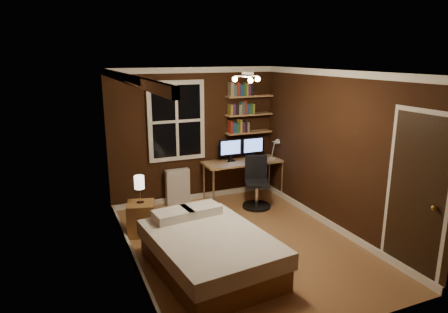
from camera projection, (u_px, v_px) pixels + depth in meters
name	position (u px, v px, depth m)	size (l,w,h in m)	color
floor	(242.00, 244.00, 5.91)	(4.20, 4.20, 0.00)	olive
wall_back	(194.00, 135.00, 7.47)	(3.20, 0.04, 2.50)	black
wall_left	(128.00, 176.00, 4.98)	(0.04, 4.20, 2.50)	black
wall_right	(336.00, 152.00, 6.21)	(0.04, 4.20, 2.50)	black
ceiling	(244.00, 72.00, 5.29)	(3.20, 4.20, 0.02)	white
window	(176.00, 121.00, 7.23)	(1.06, 0.06, 1.46)	silver
door	(415.00, 197.00, 4.88)	(0.03, 0.82, 2.05)	black
door_knob	(434.00, 208.00, 4.60)	(0.06, 0.06, 0.06)	gold
ceiling_fixture	(248.00, 80.00, 5.22)	(0.44, 0.44, 0.18)	beige
bookshelf_lower	(249.00, 132.00, 7.77)	(0.92, 0.22, 0.03)	#9F784D
books_row_lower	(249.00, 126.00, 7.74)	(0.42, 0.16, 0.23)	maroon
bookshelf_middle	(249.00, 114.00, 7.68)	(0.92, 0.22, 0.03)	#9F784D
books_row_middle	(249.00, 108.00, 7.65)	(0.54, 0.16, 0.23)	navy
bookshelf_upper	(249.00, 96.00, 7.60)	(0.92, 0.22, 0.03)	#9F784D
books_row_upper	(249.00, 89.00, 7.57)	(0.48, 0.16, 0.23)	#265932
bed	(210.00, 251.00, 5.12)	(1.53, 1.98, 0.63)	brown
nightstand	(141.00, 219.00, 6.17)	(0.41, 0.41, 0.51)	brown
bedside_lamp	(140.00, 190.00, 6.06)	(0.15, 0.15, 0.43)	white
radiator	(178.00, 187.00, 7.44)	(0.44, 0.15, 0.66)	beige
desk	(243.00, 164.00, 7.66)	(1.57, 0.59, 0.74)	#9F784D
monitor_left	(230.00, 150.00, 7.57)	(0.44, 0.12, 0.42)	black
monitor_right	(253.00, 148.00, 7.76)	(0.44, 0.12, 0.42)	black
desk_lamp	(275.00, 148.00, 7.69)	(0.14, 0.32, 0.44)	silver
office_chair	(257.00, 188.00, 7.28)	(0.54, 0.54, 0.94)	black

